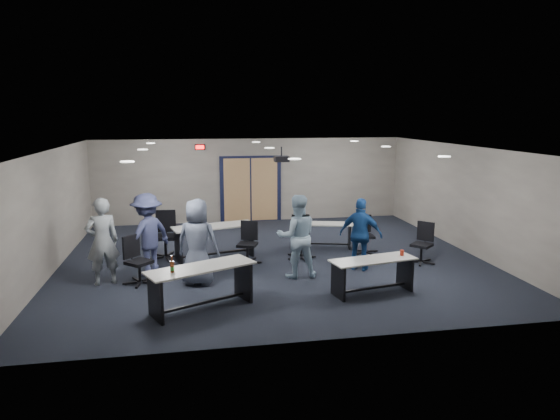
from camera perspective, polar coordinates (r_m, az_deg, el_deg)
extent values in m
plane|color=black|center=(12.23, -0.80, -5.64)|extent=(10.00, 10.00, 0.00)
cube|color=slate|center=(16.32, -3.40, 3.41)|extent=(10.00, 0.04, 2.70)
cube|color=slate|center=(7.63, 4.72, -5.45)|extent=(10.00, 0.04, 2.70)
cube|color=slate|center=(12.16, -24.74, -0.22)|extent=(0.04, 9.00, 2.70)
cube|color=slate|center=(13.64, 20.40, 1.23)|extent=(0.04, 9.00, 2.70)
cube|color=silver|center=(11.75, -0.83, 7.08)|extent=(10.00, 9.00, 0.04)
cube|color=black|center=(16.33, -3.37, 2.35)|extent=(2.00, 0.06, 2.20)
cube|color=#A7734C|center=(16.26, -4.94, 2.30)|extent=(0.85, 0.04, 2.05)
cube|color=#A7734C|center=(16.37, -1.80, 2.39)|extent=(0.85, 0.04, 2.05)
cube|color=black|center=(16.05, -9.14, 7.11)|extent=(0.32, 0.05, 0.18)
cube|color=#FF0C0C|center=(16.02, -9.14, 7.11)|extent=(0.26, 0.02, 0.12)
cylinder|color=black|center=(12.30, 0.17, 6.70)|extent=(0.04, 0.04, 0.24)
cube|color=black|center=(12.31, 0.17, 5.87)|extent=(0.35, 0.30, 0.14)
cylinder|color=black|center=(12.16, 0.30, 5.80)|extent=(0.08, 0.03, 0.08)
cube|color=#B5B3AB|center=(9.12, -9.01, -6.52)|extent=(2.06, 1.42, 0.03)
cube|color=black|center=(8.92, -14.05, -9.82)|extent=(0.30, 0.57, 0.76)
cube|color=black|center=(9.63, -4.23, -7.94)|extent=(0.30, 0.57, 0.76)
cube|color=black|center=(9.34, -8.89, -10.45)|extent=(1.61, 0.78, 0.04)
cube|color=#B5B3AB|center=(10.00, 10.60, -5.59)|extent=(1.79, 0.89, 0.03)
cube|color=black|center=(9.74, 6.67, -8.08)|extent=(0.15, 0.52, 0.67)
cube|color=black|center=(10.51, 14.09, -6.90)|extent=(0.15, 0.52, 0.67)
cube|color=black|center=(10.18, 10.48, -8.75)|extent=(1.50, 0.34, 0.04)
cylinder|color=red|center=(10.33, 13.76, -4.77)|extent=(0.08, 0.08, 0.11)
cube|color=#B5B3AB|center=(12.25, -7.55, -1.86)|extent=(2.11, 1.13, 0.03)
cube|color=black|center=(12.13, -11.54, -4.09)|extent=(0.20, 0.61, 0.78)
cube|color=black|center=(12.62, -3.62, -3.30)|extent=(0.20, 0.61, 0.78)
cube|color=black|center=(12.42, -7.47, -4.94)|extent=(1.74, 0.48, 0.04)
cube|color=#B5B3AB|center=(13.21, 4.89, -1.57)|extent=(1.68, 0.91, 0.03)
cube|color=black|center=(13.29, 1.80, -2.89)|extent=(0.16, 0.48, 0.62)
cube|color=black|center=(13.32, 7.93, -2.97)|extent=(0.16, 0.48, 0.62)
cube|color=black|center=(13.34, 4.85, -3.86)|extent=(1.39, 0.39, 0.04)
imported|color=gray|center=(10.89, -19.64, -3.40)|extent=(0.78, 0.64, 1.83)
imported|color=slate|center=(10.41, -9.41, -3.63)|extent=(1.02, 0.83, 1.80)
imported|color=#A0BED5|center=(10.74, 1.96, -3.00)|extent=(0.89, 0.70, 1.81)
imported|color=navy|center=(11.37, 9.22, -2.77)|extent=(1.03, 0.85, 1.65)
imported|color=#3A3F68|center=(11.23, -14.92, -2.73)|extent=(1.31, 1.30, 1.82)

